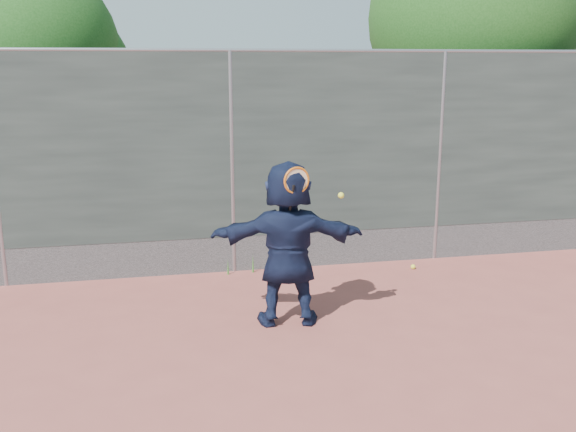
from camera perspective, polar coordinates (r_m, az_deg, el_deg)
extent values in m
plane|color=#9E4C42|center=(5.88, -0.51, -15.49)|extent=(80.00, 80.00, 0.00)
imported|color=#141C38|center=(7.02, 0.00, -2.44)|extent=(1.76, 0.76, 1.84)
sphere|color=yellow|center=(9.26, 11.06, -4.45)|extent=(0.07, 0.07, 0.07)
cube|color=#38423D|center=(8.67, -5.04, 6.18)|extent=(20.00, 0.04, 2.50)
cube|color=slate|center=(8.98, -4.84, -3.36)|extent=(20.00, 0.03, 0.50)
cylinder|color=gray|center=(8.60, -5.21, 14.46)|extent=(20.00, 0.05, 0.05)
cylinder|color=gray|center=(8.71, -5.00, 4.54)|extent=(0.06, 0.06, 3.00)
cylinder|color=gray|center=(9.52, 13.29, 5.01)|extent=(0.06, 0.06, 3.00)
torus|color=#CC6013|center=(6.67, 0.77, 3.17)|extent=(0.29, 0.09, 0.29)
cylinder|color=beige|center=(6.67, 0.77, 3.17)|extent=(0.24, 0.06, 0.25)
cylinder|color=black|center=(6.72, 0.31, 1.51)|extent=(0.06, 0.13, 0.33)
sphere|color=yellow|center=(6.90, 4.73, 1.83)|extent=(0.07, 0.07, 0.07)
cylinder|color=#382314|center=(12.16, 15.36, 5.71)|extent=(0.28, 0.28, 2.60)
sphere|color=#23561C|center=(12.09, 16.06, 16.52)|extent=(3.60, 3.60, 3.60)
sphere|color=#23561C|center=(12.59, 18.53, 14.57)|extent=(2.52, 2.52, 2.52)
cylinder|color=#382314|center=(11.85, -21.34, 4.09)|extent=(0.28, 0.28, 2.20)
sphere|color=#23561C|center=(11.72, -22.16, 13.41)|extent=(3.00, 3.00, 3.00)
sphere|color=#23561C|center=(11.83, -18.94, 12.20)|extent=(2.10, 2.10, 2.10)
cone|color=#387226|center=(8.94, -3.14, -4.22)|extent=(0.03, 0.03, 0.26)
cone|color=#387226|center=(9.00, -1.26, -3.95)|extent=(0.03, 0.03, 0.30)
cone|color=#387226|center=(8.88, -5.35, -4.51)|extent=(0.03, 0.03, 0.22)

